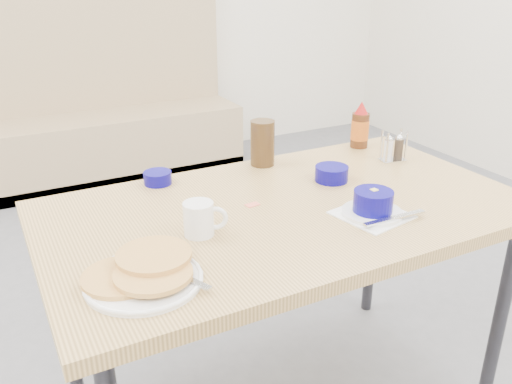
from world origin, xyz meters
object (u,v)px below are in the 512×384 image
creamer_bowl (158,178)px  booth_bench (101,126)px  pancake_plate (143,274)px  condiment_caddy (393,150)px  dining_table (286,225)px  syrup_bottle (360,128)px  butter_bowl (332,174)px  grits_setting (373,205)px  coffee_mug (200,218)px  amber_tumbler (263,143)px

creamer_bowl → booth_bench: bearing=82.8°
pancake_plate → condiment_caddy: condiment_caddy is taller
dining_table → condiment_caddy: (0.54, 0.16, 0.10)m
condiment_caddy → pancake_plate: bearing=-151.7°
syrup_bottle → booth_bench: bearing=103.4°
butter_bowl → condiment_caddy: bearing=10.8°
dining_table → butter_bowl: size_ratio=12.99×
pancake_plate → grits_setting: 0.67m
grits_setting → syrup_bottle: (0.35, 0.51, 0.04)m
pancake_plate → condiment_caddy: bearing=19.4°
coffee_mug → amber_tumbler: (0.39, 0.39, 0.03)m
butter_bowl → syrup_bottle: 0.38m
booth_bench → amber_tumbler: (0.10, -2.19, 0.49)m
condiment_caddy → dining_table: bearing=-154.5°
pancake_plate → syrup_bottle: 1.15m
pancake_plate → coffee_mug: bearing=37.2°
dining_table → grits_setting: grits_setting is taller
coffee_mug → syrup_bottle: 0.90m
dining_table → pancake_plate: 0.54m
pancake_plate → condiment_caddy: 1.09m
dining_table → butter_bowl: 0.27m
pancake_plate → condiment_caddy: (1.03, 0.36, 0.02)m
syrup_bottle → amber_tumbler: bearing=180.0°
dining_table → butter_bowl: bearing=24.0°
dining_table → coffee_mug: 0.32m
booth_bench → coffee_mug: (-0.29, -2.58, 0.46)m
grits_setting → condiment_caddy: bearing=42.6°
dining_table → grits_setting: (0.18, -0.17, 0.09)m
dining_table → pancake_plate: (-0.49, -0.20, 0.08)m
booth_bench → butter_bowl: 2.48m
creamer_bowl → condiment_caddy: 0.83m
booth_bench → amber_tumbler: bearing=-87.3°
dining_table → amber_tumbler: (0.10, 0.34, 0.14)m
booth_bench → amber_tumbler: size_ratio=12.04×
coffee_mug → syrup_bottle: (0.82, 0.39, 0.03)m
condiment_caddy → syrup_bottle: bearing=102.7°
amber_tumbler → pancake_plate: bearing=-137.7°
amber_tumbler → condiment_caddy: 0.47m
dining_table → coffee_mug: (-0.29, -0.05, 0.11)m
butter_bowl → syrup_bottle: bearing=38.9°
dining_table → condiment_caddy: size_ratio=12.72×
grits_setting → booth_bench: bearing=93.8°
butter_bowl → syrup_bottle: syrup_bottle is taller
booth_bench → condiment_caddy: (0.54, -2.37, 0.45)m
booth_bench → dining_table: bearing=-90.0°
creamer_bowl → condiment_caddy: (0.81, -0.18, 0.02)m
booth_bench → pancake_plate: size_ratio=7.23×
amber_tumbler → condiment_caddy: amber_tumbler is taller
syrup_bottle → butter_bowl: bearing=-141.1°
dining_table → condiment_caddy: condiment_caddy is taller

